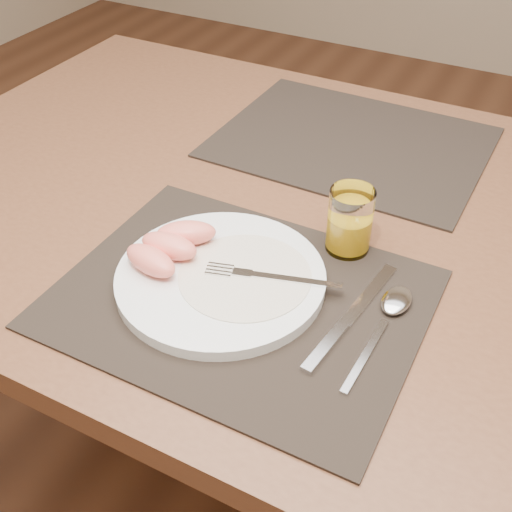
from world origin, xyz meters
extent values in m
plane|color=#54301D|center=(0.00, 0.00, 0.00)|extent=(5.00, 5.00, 0.00)
cube|color=brown|center=(0.00, 0.00, 0.73)|extent=(1.40, 0.90, 0.04)
cylinder|color=brown|center=(-0.62, 0.37, 0.35)|extent=(0.06, 0.06, 0.71)
cube|color=black|center=(0.00, -0.22, 0.75)|extent=(0.45, 0.35, 0.00)
cube|color=black|center=(-0.02, 0.22, 0.75)|extent=(0.46, 0.36, 0.00)
cylinder|color=white|center=(-0.03, -0.21, 0.76)|extent=(0.27, 0.27, 0.02)
cylinder|color=white|center=(0.00, -0.20, 0.77)|extent=(0.17, 0.17, 0.00)
cube|color=silver|center=(0.06, -0.18, 0.77)|extent=(0.11, 0.04, 0.00)
cube|color=silver|center=(-0.01, -0.20, 0.77)|extent=(0.03, 0.02, 0.00)
cube|color=silver|center=(-0.03, -0.20, 0.77)|extent=(0.04, 0.03, 0.00)
cube|color=silver|center=(0.15, -0.14, 0.76)|extent=(0.03, 0.13, 0.00)
cube|color=silver|center=(0.13, -0.25, 0.76)|extent=(0.02, 0.09, 0.01)
cube|color=silver|center=(0.18, -0.24, 0.76)|extent=(0.01, 0.13, 0.00)
ellipsoid|color=silver|center=(0.18, -0.14, 0.76)|extent=(0.04, 0.06, 0.01)
cylinder|color=white|center=(0.09, -0.06, 0.80)|extent=(0.06, 0.06, 0.09)
cylinder|color=yellow|center=(0.09, -0.06, 0.78)|extent=(0.05, 0.05, 0.05)
ellipsoid|color=#FF7F68|center=(-0.11, -0.24, 0.79)|extent=(0.09, 0.05, 0.03)
ellipsoid|color=#FF7F68|center=(-0.11, -0.21, 0.79)|extent=(0.08, 0.04, 0.03)
ellipsoid|color=#FF7F68|center=(-0.10, -0.17, 0.79)|extent=(0.09, 0.07, 0.03)
camera|label=1|loc=(0.30, -0.74, 1.30)|focal=45.00mm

